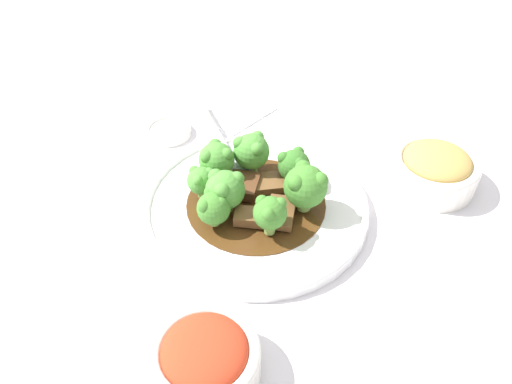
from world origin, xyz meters
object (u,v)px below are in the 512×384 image
(main_plate, at_px, (256,205))
(sauce_dish, at_px, (168,131))
(serving_spoon, at_px, (233,156))
(side_bowl_kimchi, at_px, (205,358))
(beef_strip_1, at_px, (246,184))
(broccoli_floret_1, at_px, (225,189))
(side_bowl_appetizer, at_px, (435,169))
(broccoli_floret_5, at_px, (293,164))
(broccoli_floret_0, at_px, (212,206))
(broccoli_floret_3, at_px, (217,159))
(broccoli_floret_2, at_px, (251,151))
(broccoli_floret_7, at_px, (270,213))
(broccoli_floret_6, at_px, (305,186))
(beef_strip_0, at_px, (281,212))
(beef_strip_3, at_px, (252,217))
(broccoli_floret_4, at_px, (201,180))
(beef_strip_2, at_px, (271,183))

(main_plate, height_order, sauce_dish, main_plate)
(serving_spoon, relative_size, side_bowl_kimchi, 2.05)
(beef_strip_1, relative_size, broccoli_floret_1, 1.03)
(broccoli_floret_1, relative_size, serving_spoon, 0.26)
(broccoli_floret_1, xyz_separation_m, side_bowl_appetizer, (-0.27, 0.12, -0.02))
(broccoli_floret_1, height_order, broccoli_floret_5, broccoli_floret_1)
(broccoli_floret_0, relative_size, broccoli_floret_3, 0.81)
(broccoli_floret_5, xyz_separation_m, serving_spoon, (0.04, -0.09, -0.02))
(broccoli_floret_2, relative_size, broccoli_floret_7, 1.11)
(broccoli_floret_2, xyz_separation_m, side_bowl_appetizer, (-0.19, 0.17, -0.03))
(broccoli_floret_3, height_order, side_bowl_kimchi, broccoli_floret_3)
(broccoli_floret_3, bearing_deg, side_bowl_appetizer, 143.42)
(broccoli_floret_2, bearing_deg, broccoli_floret_6, 93.64)
(beef_strip_0, bearing_deg, main_plate, -79.82)
(beef_strip_3, distance_m, broccoli_floret_1, 0.05)
(beef_strip_0, xyz_separation_m, side_bowl_appetizer, (-0.22, 0.07, 0.00))
(side_bowl_kimchi, distance_m, sauce_dish, 0.42)
(broccoli_floret_4, height_order, broccoli_floret_6, broccoli_floret_6)
(broccoli_floret_2, bearing_deg, main_plate, 57.29)
(beef_strip_2, height_order, broccoli_floret_1, broccoli_floret_1)
(broccoli_floret_6, relative_size, broccoli_floret_7, 1.22)
(beef_strip_1, height_order, broccoli_floret_7, broccoli_floret_7)
(beef_strip_3, relative_size, broccoli_floret_1, 0.86)
(main_plate, xyz_separation_m, beef_strip_0, (-0.01, 0.04, 0.01))
(broccoli_floret_7, relative_size, side_bowl_kimchi, 0.49)
(beef_strip_0, relative_size, broccoli_floret_0, 1.36)
(beef_strip_3, bearing_deg, sauce_dish, -95.86)
(serving_spoon, bearing_deg, beef_strip_2, 94.80)
(broccoli_floret_7, bearing_deg, beef_strip_3, -79.93)
(broccoli_floret_3, xyz_separation_m, side_bowl_kimchi, (0.17, 0.22, -0.03))
(beef_strip_3, distance_m, side_bowl_kimchi, 0.20)
(broccoli_floret_2, bearing_deg, broccoli_floret_5, 122.79)
(beef_strip_1, distance_m, beef_strip_3, 0.06)
(broccoli_floret_3, height_order, side_bowl_appetizer, broccoli_floret_3)
(beef_strip_2, xyz_separation_m, sauce_dish, (0.04, -0.21, -0.02))
(beef_strip_3, distance_m, broccoli_floret_3, 0.10)
(broccoli_floret_2, height_order, serving_spoon, broccoli_floret_2)
(serving_spoon, bearing_deg, side_bowl_appetizer, 134.83)
(broccoli_floret_2, height_order, side_bowl_kimchi, broccoli_floret_2)
(broccoli_floret_3, xyz_separation_m, serving_spoon, (-0.04, -0.02, -0.03))
(broccoli_floret_4, relative_size, serving_spoon, 0.20)
(beef_strip_2, height_order, broccoli_floret_7, broccoli_floret_7)
(side_bowl_appetizer, xyz_separation_m, sauce_dish, (0.23, -0.34, -0.02))
(main_plate, bearing_deg, side_bowl_appetizer, 153.56)
(broccoli_floret_4, bearing_deg, main_plate, 134.19)
(beef_strip_3, distance_m, broccoli_floret_4, 0.08)
(beef_strip_1, xyz_separation_m, broccoli_floret_5, (-0.06, 0.03, 0.02))
(beef_strip_3, relative_size, broccoli_floret_6, 0.78)
(beef_strip_0, distance_m, side_bowl_kimchi, 0.22)
(broccoli_floret_0, height_order, side_bowl_kimchi, broccoli_floret_0)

